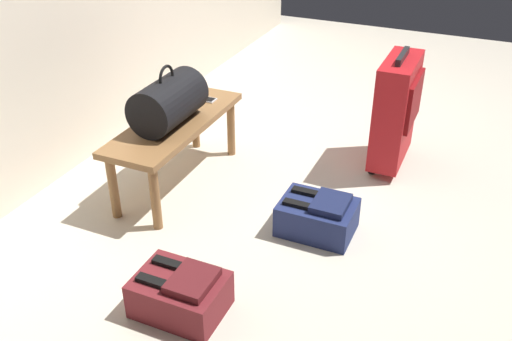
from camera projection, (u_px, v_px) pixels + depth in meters
ground_plane at (336, 185)px, 3.35m from camera, size 6.60×6.60×0.00m
bench at (176, 130)px, 3.20m from camera, size 1.00×0.36×0.41m
duffel_bag_black at (168, 102)px, 3.07m from camera, size 0.44×0.26×0.34m
cell_phone at (204, 99)px, 3.42m from camera, size 0.07×0.14×0.01m
suitcase_upright_red at (396, 110)px, 3.38m from camera, size 0.47×0.21×0.72m
backpack_maroon at (181, 293)px, 2.42m from camera, size 0.28×0.38×0.21m
backpack_navy at (318, 216)px, 2.91m from camera, size 0.28×0.38×0.21m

